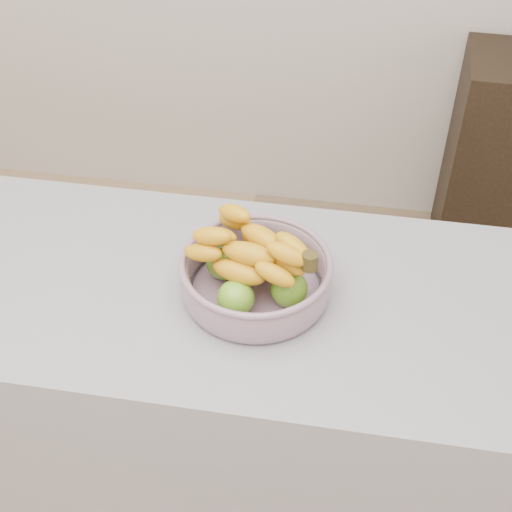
{
  "coord_description": "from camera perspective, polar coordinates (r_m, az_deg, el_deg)",
  "views": [
    {
      "loc": [
        0.43,
        -0.54,
        1.91
      ],
      "look_at": [
        0.26,
        0.48,
        1.0
      ],
      "focal_mm": 50.0,
      "sensor_mm": 36.0,
      "label": 1
    }
  ],
  "objects": [
    {
      "name": "counter",
      "position": [
        1.83,
        -8.14,
        -12.05
      ],
      "size": [
        2.0,
        0.6,
        0.9
      ],
      "primitive_type": "cube",
      "color": "gray",
      "rests_on": "ground"
    },
    {
      "name": "cabinet",
      "position": [
        2.82,
        19.77,
        6.83
      ],
      "size": [
        0.47,
        0.38,
        0.83
      ],
      "primitive_type": "cube",
      "rotation": [
        0.0,
        0.0,
        -0.03
      ],
      "color": "black",
      "rests_on": "ground"
    },
    {
      "name": "fruit_bowl",
      "position": [
        1.41,
        -0.02,
        -1.39
      ],
      "size": [
        0.3,
        0.3,
        0.16
      ],
      "rotation": [
        0.0,
        0.0,
        -0.37
      ],
      "color": "#969FB4",
      "rests_on": "counter"
    }
  ]
}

